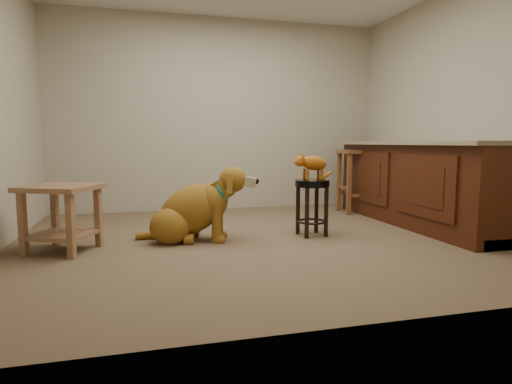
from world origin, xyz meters
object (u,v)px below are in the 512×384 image
object	(u,v)px
golden_retriever	(193,211)
tabby_kitten	(311,164)
wood_stool	(357,180)
side_table	(62,208)
padded_stool	(312,196)

from	to	relation	value
golden_retriever	tabby_kitten	bearing A→B (deg)	11.26
wood_stool	side_table	bearing A→B (deg)	-160.06
padded_stool	tabby_kitten	xyz separation A→B (m)	(-0.01, 0.00, 0.32)
tabby_kitten	side_table	bearing A→B (deg)	177.00
wood_stool	golden_retriever	distance (m)	2.54
side_table	tabby_kitten	world-z (taller)	tabby_kitten
padded_stool	tabby_kitten	world-z (taller)	tabby_kitten
padded_stool	side_table	bearing A→B (deg)	-178.69
wood_stool	side_table	world-z (taller)	wood_stool
tabby_kitten	padded_stool	bearing A→B (deg)	-5.72
padded_stool	golden_retriever	size ratio (longest dim) A/B	0.49
golden_retriever	wood_stool	bearing A→B (deg)	41.08
golden_retriever	tabby_kitten	world-z (taller)	tabby_kitten
wood_stool	tabby_kitten	bearing A→B (deg)	-133.60
wood_stool	golden_retriever	size ratio (longest dim) A/B	0.73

